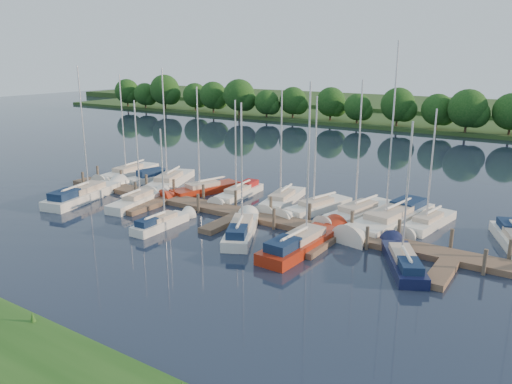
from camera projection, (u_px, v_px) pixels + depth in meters
The scene contains 22 objects.
ground at pixel (176, 248), 33.40m from camera, with size 260.00×260.00×0.00m, color #171F2E.
dock at pixel (239, 216), 39.24m from camera, with size 40.00×6.00×0.40m.
mooring_pilings at pixel (247, 208), 40.04m from camera, with size 38.24×2.84×2.00m.
far_shore at pixel (446, 122), 93.72m from camera, with size 180.00×30.00×0.60m, color #26441A.
distant_hill at pixel (473, 108), 113.75m from camera, with size 220.00×40.00×1.40m, color #314E22.
treeline at pixel (443, 108), 80.91m from camera, with size 145.99×9.78×8.32m.
sailboat_n_0 at pixel (128, 174), 52.89m from camera, with size 3.03×8.71×10.98m.
motorboat at pixel (149, 178), 50.82m from camera, with size 2.74×5.68×1.52m.
sailboat_n_2 at pixel (168, 183), 49.13m from camera, with size 4.72×9.20×11.71m.
sailboat_n_3 at pixel (202, 191), 46.35m from camera, with size 3.81×7.98×10.16m.
sailboat_n_4 at pixel (238, 194), 45.13m from camera, with size 2.11×7.14×9.09m.
sailboat_n_5 at pixel (281, 201), 43.07m from camera, with size 3.00×8.03×10.10m.
sailboat_n_6 at pixel (316, 208), 41.01m from camera, with size 3.46×7.69×9.77m.
sailboat_n_7 at pixel (357, 214), 39.48m from camera, with size 3.52×8.84×11.13m.
sailboat_n_8 at pixel (389, 221), 37.80m from camera, with size 4.17×11.21×13.95m.
sailboat_n_9 at pixel (427, 224), 37.28m from camera, with size 2.66×7.25×9.18m.
sailboat_s_0 at pixel (85, 195), 44.54m from camera, with size 3.84×9.53×12.07m.
sailboat_s_1 at pixel (138, 202), 42.80m from camera, with size 2.58×7.20×9.31m.
sailboat_s_2 at pixel (162, 223), 37.19m from camera, with size 1.50×5.89×7.71m.
sailboat_s_3 at pixel (241, 231), 35.51m from camera, with size 4.57×7.30×9.79m.
sailboat_s_4 at pixel (302, 244), 33.05m from camera, with size 2.48×8.87×11.35m.
sailboat_s_5 at pixel (403, 262), 30.30m from camera, with size 4.53×6.83×9.16m.
Camera 1 is at (21.65, -23.12, 12.46)m, focal length 35.00 mm.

